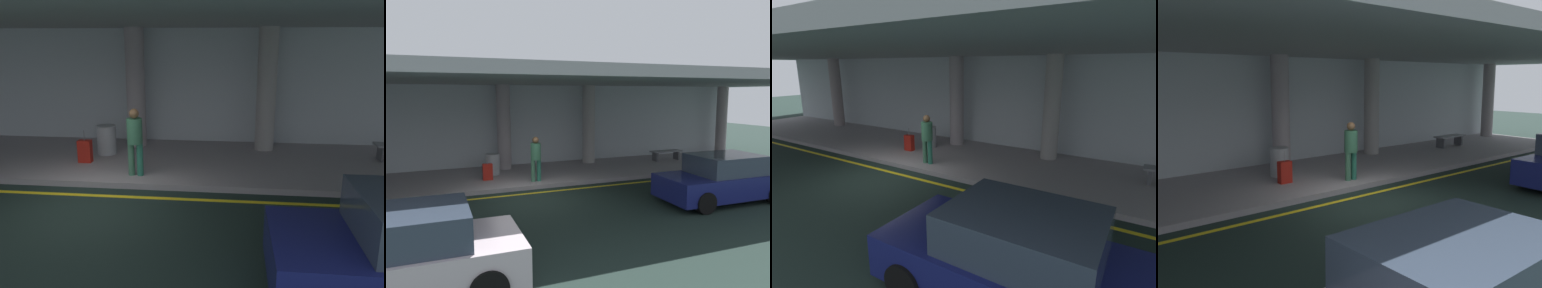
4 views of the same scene
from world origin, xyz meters
TOP-DOWN VIEW (x-y plane):
  - ground_plane at (0.00, 0.00)m, footprint 60.00×60.00m
  - sidewalk at (0.00, 3.10)m, footprint 26.00×4.20m
  - lane_stripe_yellow at (0.00, 0.54)m, footprint 26.00×0.14m
  - support_column_left_mid at (0.00, 4.40)m, footprint 0.58×0.58m
  - support_column_center at (4.00, 4.40)m, footprint 0.58×0.58m
  - support_column_right_mid at (12.00, 4.40)m, footprint 0.58×0.58m
  - ceiling_overhang at (0.00, 2.60)m, footprint 28.00×13.20m
  - terminal_back_wall at (0.00, 5.35)m, footprint 26.00×0.30m
  - car_navy at (5.64, -2.57)m, footprint 4.10×1.92m
  - car_silver at (-3.48, -5.00)m, footprint 4.10×1.92m
  - traveler_with_luggage at (0.65, 1.60)m, footprint 0.38×0.38m
  - suitcase_upright_primary at (-1.01, 2.50)m, footprint 0.36×0.22m
  - bench_metal at (7.80, 3.53)m, footprint 1.60×0.50m
  - trash_bin_steel at (-0.68, 3.37)m, footprint 0.56×0.56m

SIDE VIEW (x-z plane):
  - ground_plane at x=0.00m, z-range 0.00..0.00m
  - lane_stripe_yellow at x=0.00m, z-range 0.00..0.01m
  - sidewalk at x=0.00m, z-range 0.00..0.15m
  - suitcase_upright_primary at x=-1.01m, z-range 0.01..0.91m
  - bench_metal at x=7.80m, z-range 0.26..0.74m
  - trash_bin_steel at x=-0.68m, z-range 0.15..1.00m
  - car_navy at x=5.64m, z-range -0.04..1.46m
  - car_silver at x=-3.48m, z-range -0.04..1.46m
  - traveler_with_luggage at x=0.65m, z-range 0.27..1.95m
  - terminal_back_wall at x=0.00m, z-range 0.00..3.80m
  - support_column_left_mid at x=0.00m, z-range 0.15..3.80m
  - support_column_center at x=4.00m, z-range 0.15..3.80m
  - support_column_right_mid at x=12.00m, z-range 0.15..3.80m
  - ceiling_overhang at x=0.00m, z-range 3.80..4.10m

